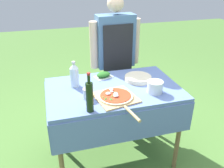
{
  "coord_description": "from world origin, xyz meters",
  "views": [
    {
      "loc": [
        -0.54,
        -1.85,
        1.81
      ],
      "look_at": [
        -0.01,
        0.0,
        0.85
      ],
      "focal_mm": 38.0,
      "sensor_mm": 36.0,
      "label": 1
    }
  ],
  "objects_px": {
    "herb_container": "(103,75)",
    "plate_stack": "(138,78)",
    "mixing_tub": "(155,87)",
    "water_bottle": "(74,75)",
    "sauce_jar": "(87,94)",
    "oil_bottle": "(90,96)",
    "person_cook": "(115,54)",
    "prep_table": "(113,97)",
    "pizza_on_peel": "(116,97)"
  },
  "relations": [
    {
      "from": "herb_container",
      "to": "plate_stack",
      "type": "distance_m",
      "value": 0.35
    },
    {
      "from": "mixing_tub",
      "to": "water_bottle",
      "type": "bearing_deg",
      "value": 155.05
    },
    {
      "from": "plate_stack",
      "to": "sauce_jar",
      "type": "relative_size",
      "value": 3.01
    },
    {
      "from": "sauce_jar",
      "to": "oil_bottle",
      "type": "bearing_deg",
      "value": -93.95
    },
    {
      "from": "water_bottle",
      "to": "mixing_tub",
      "type": "height_order",
      "value": "water_bottle"
    },
    {
      "from": "person_cook",
      "to": "herb_container",
      "type": "bearing_deg",
      "value": 54.6
    },
    {
      "from": "oil_bottle",
      "to": "herb_container",
      "type": "bearing_deg",
      "value": 66.73
    },
    {
      "from": "prep_table",
      "to": "pizza_on_peel",
      "type": "height_order",
      "value": "pizza_on_peel"
    },
    {
      "from": "water_bottle",
      "to": "sauce_jar",
      "type": "xyz_separation_m",
      "value": [
        0.07,
        -0.25,
        -0.08
      ]
    },
    {
      "from": "mixing_tub",
      "to": "prep_table",
      "type": "bearing_deg",
      "value": 150.94
    },
    {
      "from": "person_cook",
      "to": "pizza_on_peel",
      "type": "relative_size",
      "value": 2.73
    },
    {
      "from": "plate_stack",
      "to": "sauce_jar",
      "type": "bearing_deg",
      "value": -158.21
    },
    {
      "from": "pizza_on_peel",
      "to": "sauce_jar",
      "type": "distance_m",
      "value": 0.24
    },
    {
      "from": "person_cook",
      "to": "herb_container",
      "type": "height_order",
      "value": "person_cook"
    },
    {
      "from": "water_bottle",
      "to": "sauce_jar",
      "type": "relative_size",
      "value": 2.78
    },
    {
      "from": "pizza_on_peel",
      "to": "mixing_tub",
      "type": "height_order",
      "value": "mixing_tub"
    },
    {
      "from": "water_bottle",
      "to": "sauce_jar",
      "type": "height_order",
      "value": "water_bottle"
    },
    {
      "from": "mixing_tub",
      "to": "pizza_on_peel",
      "type": "bearing_deg",
      "value": -177.41
    },
    {
      "from": "oil_bottle",
      "to": "herb_container",
      "type": "height_order",
      "value": "oil_bottle"
    },
    {
      "from": "prep_table",
      "to": "herb_container",
      "type": "bearing_deg",
      "value": 97.42
    },
    {
      "from": "herb_container",
      "to": "prep_table",
      "type": "bearing_deg",
      "value": -82.58
    },
    {
      "from": "plate_stack",
      "to": "sauce_jar",
      "type": "height_order",
      "value": "sauce_jar"
    },
    {
      "from": "person_cook",
      "to": "water_bottle",
      "type": "xyz_separation_m",
      "value": [
        -0.53,
        -0.49,
        0.01
      ]
    },
    {
      "from": "pizza_on_peel",
      "to": "plate_stack",
      "type": "height_order",
      "value": "pizza_on_peel"
    },
    {
      "from": "herb_container",
      "to": "plate_stack",
      "type": "height_order",
      "value": "herb_container"
    },
    {
      "from": "prep_table",
      "to": "person_cook",
      "type": "bearing_deg",
      "value": 72.19
    },
    {
      "from": "oil_bottle",
      "to": "water_bottle",
      "type": "height_order",
      "value": "oil_bottle"
    },
    {
      "from": "prep_table",
      "to": "mixing_tub",
      "type": "height_order",
      "value": "mixing_tub"
    },
    {
      "from": "oil_bottle",
      "to": "mixing_tub",
      "type": "height_order",
      "value": "oil_bottle"
    },
    {
      "from": "person_cook",
      "to": "herb_container",
      "type": "distance_m",
      "value": 0.44
    },
    {
      "from": "person_cook",
      "to": "water_bottle",
      "type": "distance_m",
      "value": 0.72
    },
    {
      "from": "oil_bottle",
      "to": "sauce_jar",
      "type": "bearing_deg",
      "value": 86.05
    },
    {
      "from": "pizza_on_peel",
      "to": "herb_container",
      "type": "height_order",
      "value": "herb_container"
    },
    {
      "from": "water_bottle",
      "to": "plate_stack",
      "type": "xyz_separation_m",
      "value": [
        0.61,
        -0.03,
        -0.1
      ]
    },
    {
      "from": "water_bottle",
      "to": "oil_bottle",
      "type": "bearing_deg",
      "value": -83.11
    },
    {
      "from": "sauce_jar",
      "to": "water_bottle",
      "type": "bearing_deg",
      "value": 105.44
    },
    {
      "from": "person_cook",
      "to": "oil_bottle",
      "type": "distance_m",
      "value": 1.05
    },
    {
      "from": "pizza_on_peel",
      "to": "plate_stack",
      "type": "distance_m",
      "value": 0.43
    },
    {
      "from": "oil_bottle",
      "to": "herb_container",
      "type": "relative_size",
      "value": 1.62
    },
    {
      "from": "mixing_tub",
      "to": "oil_bottle",
      "type": "bearing_deg",
      "value": -166.76
    },
    {
      "from": "prep_table",
      "to": "sauce_jar",
      "type": "bearing_deg",
      "value": -155.45
    },
    {
      "from": "sauce_jar",
      "to": "mixing_tub",
      "type": "bearing_deg",
      "value": -5.78
    },
    {
      "from": "oil_bottle",
      "to": "water_bottle",
      "type": "distance_m",
      "value": 0.45
    },
    {
      "from": "pizza_on_peel",
      "to": "oil_bottle",
      "type": "xyz_separation_m",
      "value": [
        -0.24,
        -0.13,
        0.11
      ]
    },
    {
      "from": "person_cook",
      "to": "pizza_on_peel",
      "type": "xyz_separation_m",
      "value": [
        -0.23,
        -0.81,
        -0.09
      ]
    },
    {
      "from": "mixing_tub",
      "to": "sauce_jar",
      "type": "xyz_separation_m",
      "value": [
        -0.59,
        0.06,
        -0.01
      ]
    },
    {
      "from": "person_cook",
      "to": "sauce_jar",
      "type": "bearing_deg",
      "value": 54.7
    },
    {
      "from": "pizza_on_peel",
      "to": "oil_bottle",
      "type": "distance_m",
      "value": 0.3
    },
    {
      "from": "prep_table",
      "to": "person_cook",
      "type": "xyz_separation_m",
      "value": [
        0.2,
        0.61,
        0.2
      ]
    },
    {
      "from": "person_cook",
      "to": "oil_bottle",
      "type": "bearing_deg",
      "value": 59.93
    }
  ]
}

